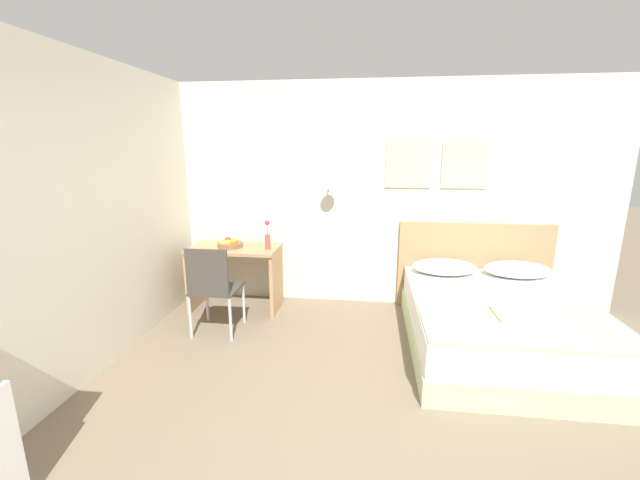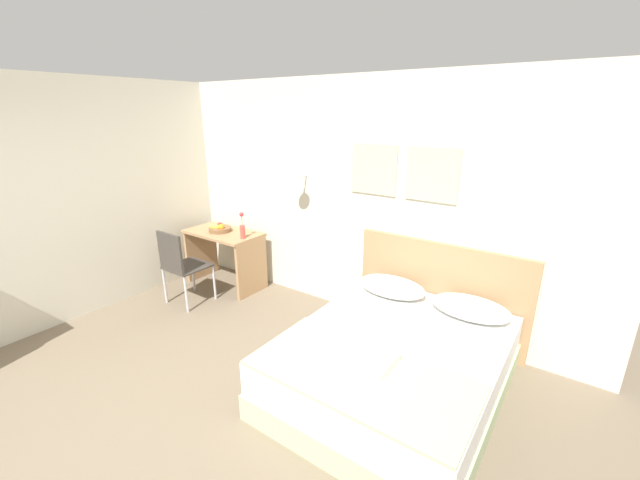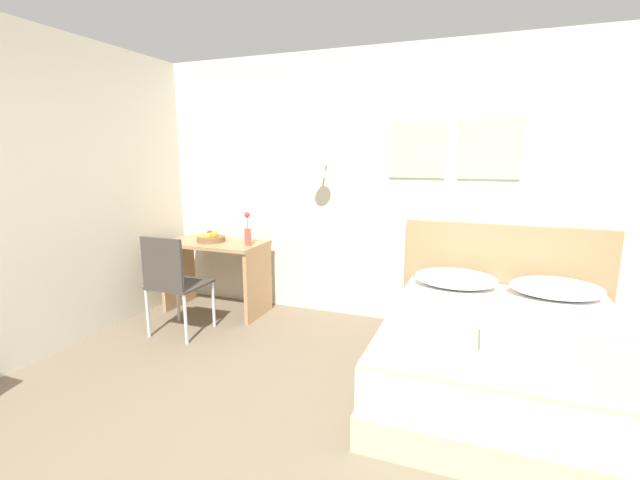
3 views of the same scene
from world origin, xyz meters
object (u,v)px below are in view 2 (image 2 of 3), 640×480
object	(u,v)px
headboard	(439,292)
folded_towel_near_foot	(370,359)
desk	(225,249)
fruit_bowl	(220,229)
desk_chair	(179,262)
pillow_right	(471,308)
throw_blanket	(361,374)
bed	(394,365)
flower_vase	(242,228)
pillow_left	(392,287)

from	to	relation	value
headboard	folded_towel_near_foot	xyz separation A→B (m)	(-0.00, -1.47, 0.04)
desk	folded_towel_near_foot	bearing A→B (deg)	-21.35
fruit_bowl	desk_chair	bearing A→B (deg)	-85.91
headboard	desk	world-z (taller)	headboard
desk_chair	headboard	bearing A→B (deg)	21.12
pillow_right	folded_towel_near_foot	distance (m)	1.24
pillow_right	throw_blanket	bearing A→B (deg)	-106.52
bed	desk_chair	world-z (taller)	desk_chair
pillow_right	desk	distance (m)	3.20
desk_chair	fruit_bowl	xyz separation A→B (m)	(-0.05, 0.69, 0.24)
pillow_right	flower_vase	xyz separation A→B (m)	(-2.78, -0.12, 0.30)
throw_blanket	flower_vase	size ratio (longest dim) A/B	4.69
bed	fruit_bowl	bearing A→B (deg)	167.32
pillow_right	desk_chair	world-z (taller)	desk_chair
bed	desk	bearing A→B (deg)	166.82
headboard	folded_towel_near_foot	bearing A→B (deg)	-90.03
bed	folded_towel_near_foot	world-z (taller)	folded_towel_near_foot
folded_towel_near_foot	desk	distance (m)	3.01
headboard	pillow_left	distance (m)	0.49
pillow_right	headboard	bearing A→B (deg)	143.07
pillow_left	desk	xyz separation A→B (m)	(-2.42, -0.08, -0.07)
headboard	pillow_left	size ratio (longest dim) A/B	2.50
pillow_left	folded_towel_near_foot	size ratio (longest dim) A/B	2.05
desk_chair	flower_vase	distance (m)	0.85
throw_blanket	desk	bearing A→B (deg)	156.22
pillow_left	desk	world-z (taller)	desk
folded_towel_near_foot	fruit_bowl	bearing A→B (deg)	159.22
throw_blanket	fruit_bowl	size ratio (longest dim) A/B	5.46
headboard	desk	bearing A→B (deg)	-172.45
flower_vase	fruit_bowl	bearing A→B (deg)	176.59
headboard	flower_vase	xyz separation A→B (m)	(-2.39, -0.42, 0.37)
throw_blanket	desk_chair	xyz separation A→B (m)	(-2.80, 0.53, 0.04)
pillow_left	flower_vase	distance (m)	2.02
fruit_bowl	folded_towel_near_foot	bearing A→B (deg)	-20.78
headboard	flower_vase	distance (m)	2.45
pillow_left	pillow_right	bearing A→B (deg)	0.00
pillow_left	desk_chair	bearing A→B (deg)	-161.89
pillow_right	desk	xyz separation A→B (m)	(-3.20, -0.08, -0.07)
pillow_right	desk	bearing A→B (deg)	-178.59
desk	flower_vase	bearing A→B (deg)	-5.96
throw_blanket	folded_towel_near_foot	bearing A→B (deg)	90.34
headboard	desk_chair	distance (m)	3.00
desk_chair	flower_vase	bearing A→B (deg)	58.28
bed	fruit_bowl	distance (m)	2.97
bed	desk_chair	distance (m)	2.82
headboard	desk_chair	size ratio (longest dim) A/B	1.86
throw_blanket	desk_chair	bearing A→B (deg)	169.32
pillow_right	flower_vase	world-z (taller)	flower_vase
folded_towel_near_foot	pillow_left	bearing A→B (deg)	108.33
bed	pillow_right	bearing A→B (deg)	62.06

